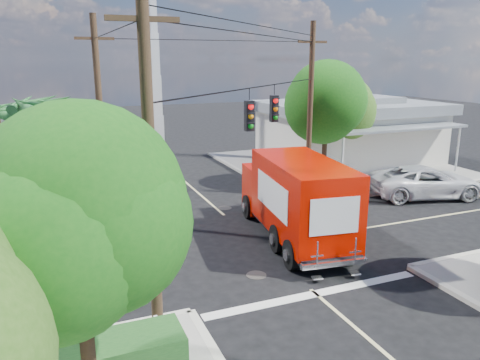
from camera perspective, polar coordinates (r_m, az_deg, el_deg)
ground at (r=18.76m, az=2.34°, el=-7.94°), size 120.00×120.00×0.00m
sidewalk_ne at (r=33.00m, az=11.72°, el=1.78°), size 14.12×14.12×0.14m
road_markings at (r=17.54m, az=4.37°, el=-9.61°), size 32.00×32.00×0.01m
building_ne at (r=34.39m, az=13.16°, el=6.02°), size 11.80×10.20×4.50m
radio_tower at (r=36.61m, az=-10.23°, el=11.89°), size 0.80×0.80×17.00m
tree_sw_front at (r=8.68m, az=-19.25°, el=-5.35°), size 3.88×3.78×6.03m
tree_ne_front at (r=26.87m, az=10.57°, el=9.14°), size 4.21×4.14×6.66m
tree_ne_back at (r=30.18m, az=12.46°, el=8.51°), size 3.77×3.66×5.82m
palm_nw_front at (r=23.34m, az=-22.99°, el=8.16°), size 3.01×3.08×5.59m
utility_poles at (r=18.43m, az=-4.12°, el=6.71°), size 12.00×10.68×9.00m
picket_fence at (r=12.05m, az=-22.40°, el=-19.24°), size 5.94×0.06×1.00m
vending_boxes at (r=26.71m, az=9.53°, el=0.27°), size 1.90×0.50×1.10m
delivery_truck at (r=18.98m, az=6.73°, el=-2.20°), size 3.45×8.15×3.42m
parked_car at (r=26.84m, az=21.79°, el=-0.21°), size 6.47×4.22×1.66m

